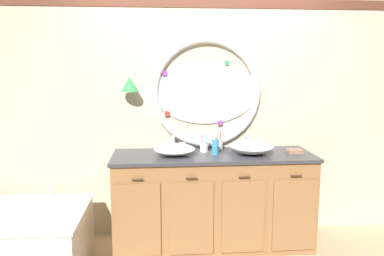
# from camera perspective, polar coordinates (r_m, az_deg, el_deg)

# --- Properties ---
(ground_plane) EXTENTS (14.00, 14.00, 0.00)m
(ground_plane) POSITION_cam_1_polar(r_m,az_deg,el_deg) (3.70, 2.66, -18.52)
(ground_plane) COLOR tan
(back_wall_assembly) EXTENTS (6.40, 0.26, 2.60)m
(back_wall_assembly) POSITION_cam_1_polar(r_m,az_deg,el_deg) (3.87, 1.69, 3.22)
(back_wall_assembly) COLOR beige
(back_wall_assembly) RESTS_ON ground_plane
(vanity_counter) EXTENTS (1.89, 0.65, 0.90)m
(vanity_counter) POSITION_cam_1_polar(r_m,az_deg,el_deg) (3.74, 3.12, -10.60)
(vanity_counter) COLOR olive
(vanity_counter) RESTS_ON ground_plane
(sink_basin_left) EXTENTS (0.38, 0.38, 0.11)m
(sink_basin_left) POSITION_cam_1_polar(r_m,az_deg,el_deg) (3.55, -2.59, -3.21)
(sink_basin_left) COLOR white
(sink_basin_left) RESTS_ON vanity_counter
(sink_basin_right) EXTENTS (0.41, 0.41, 0.14)m
(sink_basin_right) POSITION_cam_1_polar(r_m,az_deg,el_deg) (3.64, 8.92, -2.78)
(sink_basin_right) COLOR white
(sink_basin_right) RESTS_ON vanity_counter
(faucet_set_left) EXTENTS (0.23, 0.15, 0.17)m
(faucet_set_left) POSITION_cam_1_polar(r_m,az_deg,el_deg) (3.79, -2.73, -2.24)
(faucet_set_left) COLOR silver
(faucet_set_left) RESTS_ON vanity_counter
(faucet_set_right) EXTENTS (0.24, 0.13, 0.14)m
(faucet_set_right) POSITION_cam_1_polar(r_m,az_deg,el_deg) (3.88, 8.05, -2.21)
(faucet_set_right) COLOR silver
(faucet_set_right) RESTS_ON vanity_counter
(toothbrush_holder_left) EXTENTS (0.08, 0.08, 0.19)m
(toothbrush_holder_left) POSITION_cam_1_polar(r_m,az_deg,el_deg) (3.69, 1.80, -2.71)
(toothbrush_holder_left) COLOR white
(toothbrush_holder_left) RESTS_ON vanity_counter
(toothbrush_holder_right) EXTENTS (0.09, 0.09, 0.21)m
(toothbrush_holder_right) POSITION_cam_1_polar(r_m,az_deg,el_deg) (3.78, 4.00, -2.39)
(toothbrush_holder_right) COLOR silver
(toothbrush_holder_right) RESTS_ON vanity_counter
(soap_dispenser) EXTENTS (0.06, 0.07, 0.18)m
(soap_dispenser) POSITION_cam_1_polar(r_m,az_deg,el_deg) (3.57, 3.48, -2.78)
(soap_dispenser) COLOR #388EBC
(soap_dispenser) RESTS_ON vanity_counter
(folded_hand_towel) EXTENTS (0.14, 0.13, 0.03)m
(folded_hand_towel) POSITION_cam_1_polar(r_m,az_deg,el_deg) (3.79, 15.01, -3.35)
(folded_hand_towel) COLOR #936B56
(folded_hand_towel) RESTS_ON vanity_counter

